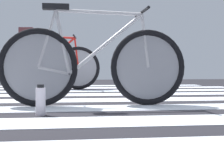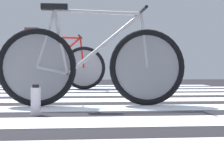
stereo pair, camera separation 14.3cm
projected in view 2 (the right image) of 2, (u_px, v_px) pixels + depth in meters
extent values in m
cube|color=black|center=(90.00, 102.00, 3.55)|extent=(18.00, 14.00, 0.02)
cube|color=silver|center=(111.00, 122.00, 2.17)|extent=(5.20, 0.44, 0.00)
cube|color=silver|center=(87.00, 108.00, 2.90)|extent=(5.20, 0.44, 0.00)
cube|color=silver|center=(92.00, 100.00, 3.65)|extent=(5.20, 0.44, 0.00)
cube|color=silver|center=(89.00, 95.00, 4.43)|extent=(5.20, 0.44, 0.00)
cube|color=silver|center=(88.00, 91.00, 5.16)|extent=(5.20, 0.44, 0.00)
cube|color=silver|center=(93.00, 88.00, 5.94)|extent=(5.20, 0.44, 0.00)
cube|color=silver|center=(80.00, 86.00, 6.68)|extent=(5.20, 0.44, 0.00)
torus|color=black|center=(37.00, 67.00, 3.05)|extent=(0.72, 0.06, 0.72)
torus|color=black|center=(147.00, 67.00, 3.14)|extent=(0.72, 0.06, 0.72)
cylinder|color=gray|center=(37.00, 67.00, 3.05)|extent=(0.61, 0.01, 0.61)
cylinder|color=gray|center=(147.00, 67.00, 3.14)|extent=(0.61, 0.01, 0.61)
cylinder|color=#B5B3B7|center=(98.00, 12.00, 3.09)|extent=(0.80, 0.04, 0.05)
cylinder|color=#B5B3B7|center=(105.00, 44.00, 3.10)|extent=(0.70, 0.04, 0.59)
cylinder|color=#B5B3B7|center=(61.00, 42.00, 3.06)|extent=(0.15, 0.04, 0.59)
cylinder|color=#B5B3B7|center=(52.00, 71.00, 3.06)|extent=(0.29, 0.03, 0.09)
cylinder|color=#B5B3B7|center=(46.00, 39.00, 3.05)|extent=(0.18, 0.03, 0.53)
cylinder|color=#B5B3B7|center=(144.00, 41.00, 3.13)|extent=(0.09, 0.03, 0.50)
cube|color=black|center=(54.00, 7.00, 3.05)|extent=(0.24, 0.09, 0.05)
cylinder|color=black|center=(141.00, 12.00, 3.13)|extent=(0.03, 0.52, 0.03)
cylinder|color=#4C4C51|center=(68.00, 74.00, 3.07)|extent=(0.02, 0.34, 0.02)
torus|color=black|center=(23.00, 68.00, 5.60)|extent=(0.72, 0.12, 0.72)
torus|color=black|center=(84.00, 68.00, 5.60)|extent=(0.72, 0.12, 0.72)
cylinder|color=gray|center=(23.00, 68.00, 5.60)|extent=(0.61, 0.06, 0.61)
cylinder|color=gray|center=(84.00, 68.00, 5.60)|extent=(0.61, 0.06, 0.61)
cylinder|color=red|center=(56.00, 37.00, 5.59)|extent=(0.80, 0.10, 0.05)
cylinder|color=red|center=(60.00, 55.00, 5.60)|extent=(0.70, 0.09, 0.59)
cylinder|color=red|center=(36.00, 54.00, 5.60)|extent=(0.16, 0.05, 0.59)
cylinder|color=red|center=(31.00, 70.00, 5.60)|extent=(0.29, 0.05, 0.09)
cylinder|color=red|center=(28.00, 52.00, 5.60)|extent=(0.19, 0.04, 0.53)
cylinder|color=red|center=(82.00, 53.00, 5.60)|extent=(0.09, 0.04, 0.50)
cube|color=black|center=(32.00, 35.00, 5.59)|extent=(0.25, 0.11, 0.05)
cylinder|color=black|center=(80.00, 37.00, 5.59)|extent=(0.07, 0.52, 0.03)
cylinder|color=#4C4C51|center=(40.00, 72.00, 5.60)|extent=(0.05, 0.34, 0.02)
cylinder|color=brown|center=(36.00, 59.00, 5.74)|extent=(0.11, 0.11, 0.92)
cylinder|color=brown|center=(32.00, 59.00, 5.46)|extent=(0.11, 0.11, 0.92)
cube|color=#4E272A|center=(34.00, 37.00, 5.59)|extent=(0.25, 0.43, 0.28)
cube|color=slate|center=(40.00, 87.00, 5.75)|extent=(0.27, 0.12, 0.07)
cube|color=slate|center=(37.00, 88.00, 5.47)|extent=(0.27, 0.12, 0.07)
cylinder|color=white|center=(36.00, 101.00, 2.50)|extent=(0.07, 0.07, 0.21)
cylinder|color=black|center=(36.00, 86.00, 2.49)|extent=(0.05, 0.05, 0.02)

